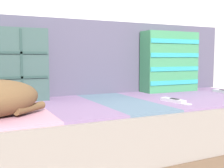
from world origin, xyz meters
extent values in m
cube|color=brown|center=(0.00, 0.12, 0.08)|extent=(2.07, 0.86, 0.15)
cube|color=gray|center=(0.00, 0.12, 0.27)|extent=(2.03, 0.85, 0.23)
cube|color=#C6899E|center=(-0.56, 0.10, 0.38)|extent=(0.28, 0.76, 0.01)
cube|color=gray|center=(-0.28, 0.10, 0.38)|extent=(0.28, 0.76, 0.01)
cube|color=slate|center=(0.00, 0.10, 0.38)|extent=(0.28, 0.76, 0.01)
cube|color=gray|center=(0.28, 0.10, 0.38)|extent=(0.28, 0.76, 0.01)
cube|color=gray|center=(0.56, 0.10, 0.38)|extent=(0.28, 0.76, 0.01)
cube|color=#514C60|center=(0.00, 0.48, 0.63)|extent=(2.03, 0.14, 0.47)
cube|color=#38514C|center=(-0.56, 0.34, 0.59)|extent=(0.43, 0.13, 0.39)
cube|color=#28423D|center=(-0.56, 0.27, 0.52)|extent=(0.41, 0.01, 0.01)
cube|color=#28423D|center=(-0.56, 0.27, 0.65)|extent=(0.41, 0.01, 0.01)
cube|color=#28423D|center=(-0.49, 0.27, 0.59)|extent=(0.01, 0.01, 0.38)
cube|color=#3D8956|center=(0.52, 0.34, 0.60)|extent=(0.41, 0.13, 0.41)
cube|color=teal|center=(0.52, 0.27, 0.46)|extent=(0.40, 0.01, 0.03)
cube|color=teal|center=(0.52, 0.27, 0.55)|extent=(0.40, 0.01, 0.03)
cube|color=teal|center=(0.52, 0.27, 0.64)|extent=(0.40, 0.01, 0.03)
cube|color=teal|center=(0.52, 0.27, 0.74)|extent=(0.40, 0.01, 0.03)
cylinder|color=brown|center=(-0.50, -0.07, 0.42)|extent=(0.15, 0.14, 0.03)
cube|color=white|center=(0.24, -0.07, 0.40)|extent=(0.05, 0.16, 0.02)
cube|color=black|center=(0.24, -0.08, 0.41)|extent=(0.03, 0.06, 0.00)
cube|color=black|center=(0.23, 0.00, 0.40)|extent=(0.03, 0.01, 0.02)
torus|color=silver|center=(0.25, -0.17, 0.39)|extent=(0.05, 0.05, 0.01)
cube|color=white|center=(0.79, 0.11, 0.40)|extent=(0.05, 0.15, 0.02)
cube|color=black|center=(0.79, 0.10, 0.41)|extent=(0.02, 0.05, 0.00)
cube|color=black|center=(0.79, 0.18, 0.40)|extent=(0.03, 0.01, 0.02)
camera|label=1|loc=(-0.70, -1.26, 0.63)|focal=45.00mm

